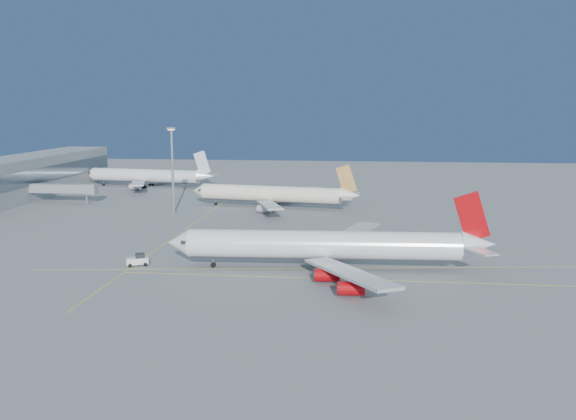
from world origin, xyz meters
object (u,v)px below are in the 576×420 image
object	(u,v)px
airliner_etihad	(274,194)
light_mast	(172,163)
pushback_tug	(138,260)
airliner_third	(148,176)
airliner_virgin	(330,246)

from	to	relation	value
airliner_etihad	light_mast	world-z (taller)	light_mast
airliner_etihad	pushback_tug	bearing A→B (deg)	-93.44
light_mast	airliner_third	bearing A→B (deg)	115.28
pushback_tug	light_mast	world-z (taller)	light_mast
pushback_tug	airliner_third	bearing A→B (deg)	81.94
airliner_third	airliner_etihad	bearing A→B (deg)	-30.53
light_mast	pushback_tug	bearing A→B (deg)	-80.10
airliner_third	pushback_tug	size ratio (longest dim) A/B	11.48
airliner_third	pushback_tug	distance (m)	132.74
light_mast	airliner_etihad	bearing A→B (deg)	28.61
airliner_virgin	airliner_third	size ratio (longest dim) A/B	1.16
airliner_etihad	light_mast	bearing A→B (deg)	-141.91
airliner_third	pushback_tug	world-z (taller)	airliner_third
pushback_tug	airliner_virgin	bearing A→B (deg)	-23.79
pushback_tug	airliner_etihad	bearing A→B (deg)	51.12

